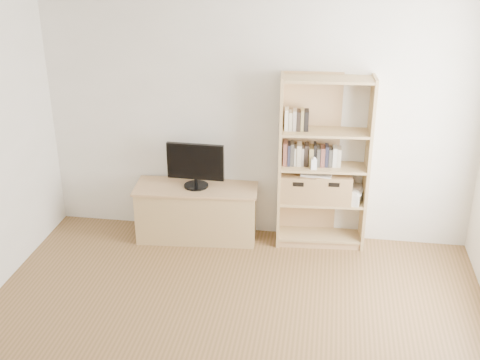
% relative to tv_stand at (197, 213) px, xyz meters
% --- Properties ---
extents(back_wall, '(4.50, 0.02, 2.60)m').
position_rel_tv_stand_xyz_m(back_wall, '(0.62, 0.24, 1.01)').
color(back_wall, silver).
rests_on(back_wall, floor).
extents(ceiling, '(4.50, 5.00, 0.01)m').
position_rel_tv_stand_xyz_m(ceiling, '(0.62, -2.26, 2.31)').
color(ceiling, white).
rests_on(ceiling, back_wall).
extents(tv_stand, '(1.29, 0.57, 0.58)m').
position_rel_tv_stand_xyz_m(tv_stand, '(0.00, 0.00, 0.00)').
color(tv_stand, tan).
rests_on(tv_stand, floor).
extents(bookshelf, '(0.94, 0.39, 1.83)m').
position_rel_tv_stand_xyz_m(bookshelf, '(1.32, 0.07, 0.63)').
color(bookshelf, tan).
rests_on(bookshelf, floor).
extents(television, '(0.60, 0.06, 0.47)m').
position_rel_tv_stand_xyz_m(television, '(0.00, 0.00, 0.55)').
color(television, black).
rests_on(television, tv_stand).
extents(books_row_mid, '(0.79, 0.22, 0.21)m').
position_rel_tv_stand_xyz_m(books_row_mid, '(1.32, 0.09, 0.71)').
color(books_row_mid, brown).
rests_on(books_row_mid, bookshelf).
extents(books_row_upper, '(0.38, 0.16, 0.20)m').
position_rel_tv_stand_xyz_m(books_row_upper, '(1.11, 0.08, 1.08)').
color(books_row_upper, brown).
rests_on(books_row_upper, bookshelf).
extents(baby_monitor, '(0.06, 0.05, 0.11)m').
position_rel_tv_stand_xyz_m(baby_monitor, '(1.22, -0.04, 0.66)').
color(baby_monitor, white).
rests_on(baby_monitor, bookshelf).
extents(basket_left, '(0.37, 0.31, 0.30)m').
position_rel_tv_stand_xyz_m(basket_left, '(1.08, 0.05, 0.37)').
color(basket_left, '#8E6240').
rests_on(basket_left, bookshelf).
extents(basket_right, '(0.39, 0.33, 0.31)m').
position_rel_tv_stand_xyz_m(basket_right, '(1.43, 0.08, 0.37)').
color(basket_right, '#8E6240').
rests_on(basket_right, bookshelf).
extents(laptop, '(0.33, 0.25, 0.02)m').
position_rel_tv_stand_xyz_m(laptop, '(1.26, 0.05, 0.53)').
color(laptop, white).
rests_on(laptop, basket_left).
extents(magazine_stack, '(0.25, 0.31, 0.13)m').
position_rel_tv_stand_xyz_m(magazine_stack, '(1.63, 0.09, 0.28)').
color(magazine_stack, silver).
rests_on(magazine_stack, bookshelf).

